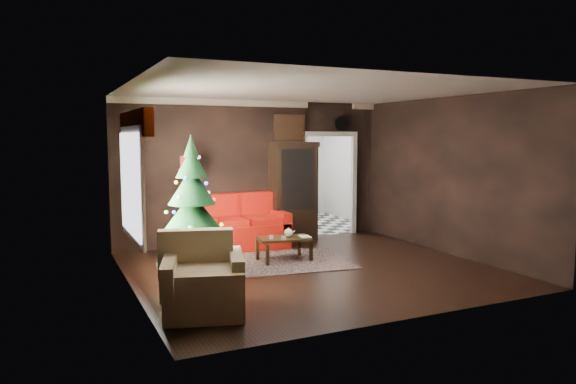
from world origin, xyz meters
name	(u,v)px	position (x,y,z in m)	size (l,w,h in m)	color
floor	(312,270)	(0.00, 0.00, 0.00)	(5.50, 5.50, 0.00)	black
ceiling	(313,90)	(0.00, 0.00, 2.80)	(5.50, 5.50, 0.00)	white
wall_back	(254,172)	(0.00, 2.50, 1.40)	(5.50, 5.50, 0.00)	black
wall_front	(414,199)	(0.00, -2.50, 1.40)	(5.50, 5.50, 0.00)	black
wall_left	(130,189)	(-2.75, 0.00, 1.40)	(5.50, 5.50, 0.00)	black
wall_right	(450,176)	(2.75, 0.00, 1.40)	(5.50, 5.50, 0.00)	black
doorway	(329,186)	(1.70, 2.50, 1.05)	(1.10, 0.10, 2.10)	white
left_window	(131,184)	(-2.71, 0.20, 1.45)	(0.05, 1.60, 1.40)	white
valance	(135,124)	(-2.63, 0.20, 2.27)	(0.12, 2.10, 0.35)	#902704
kitchen_floor	(298,224)	(1.70, 4.00, 0.00)	(3.00, 3.00, 0.00)	silver
kitchen_window	(274,152)	(1.70, 5.45, 1.70)	(0.70, 0.06, 0.70)	white
rug	(280,262)	(-0.26, 0.66, 0.01)	(2.26, 1.65, 0.01)	#604D5B
loveseat	(243,221)	(-0.40, 2.05, 0.50)	(1.70, 0.90, 1.00)	maroon
curio_cabinet	(293,194)	(0.75, 2.27, 0.95)	(0.90, 0.45, 1.90)	black
floor_lamp	(189,208)	(-1.46, 1.97, 0.83)	(0.31, 0.31, 1.84)	black
christmas_tree	(192,209)	(-1.85, 0.22, 1.05)	(1.06, 1.06, 2.02)	black
armchair	(204,276)	(-2.12, -1.31, 0.46)	(0.97, 0.97, 0.99)	#CDBA89
coffee_table	(284,249)	(-0.15, 0.73, 0.21)	(0.87, 0.52, 0.39)	black
teapot	(289,233)	(-0.08, 0.70, 0.48)	(0.16, 0.16, 0.16)	white
cup_a	(284,238)	(-0.25, 0.53, 0.43)	(0.07, 0.07, 0.06)	white
cup_b	(271,237)	(-0.40, 0.69, 0.43)	(0.07, 0.07, 0.06)	silver
book	(300,231)	(0.09, 0.61, 0.52)	(0.17, 0.02, 0.24)	#8F6C5B
wall_clock	(341,123)	(1.95, 2.45, 2.38)	(0.32, 0.32, 0.06)	silver
painting	(289,129)	(0.75, 2.46, 2.25)	(0.62, 0.05, 0.52)	#BF7740
kitchen_counter	(278,200)	(1.70, 5.20, 0.45)	(1.80, 0.60, 0.90)	silver
kitchen_table	(292,211)	(1.40, 3.70, 0.38)	(0.70, 0.70, 0.75)	brown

